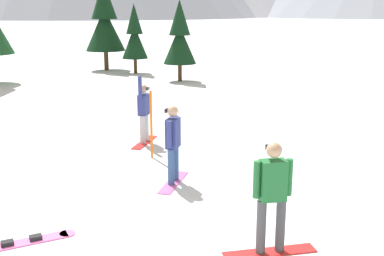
{
  "coord_description": "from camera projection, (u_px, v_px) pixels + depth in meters",
  "views": [
    {
      "loc": [
        2.89,
        -6.64,
        3.76
      ],
      "look_at": [
        0.87,
        4.15,
        1.0
      ],
      "focal_mm": 44.43,
      "sensor_mm": 36.0,
      "label": 1
    }
  ],
  "objects": [
    {
      "name": "snowboarder_midground",
      "position": [
        173.0,
        143.0,
        10.33
      ],
      "size": [
        0.39,
        1.46,
        1.75
      ],
      "color": "pink",
      "rests_on": "ground_plane"
    },
    {
      "name": "snowboarder_background",
      "position": [
        144.0,
        111.0,
        13.49
      ],
      "size": [
        0.37,
        1.5,
        1.97
      ],
      "color": "red",
      "rests_on": "ground_plane"
    },
    {
      "name": "pine_tree_twin",
      "position": [
        180.0,
        37.0,
        24.78
      ],
      "size": [
        1.73,
        1.73,
        4.24
      ],
      "color": "#472D19",
      "rests_on": "ground_plane"
    },
    {
      "name": "pine_tree_short",
      "position": [
        105.0,
        21.0,
        29.13
      ],
      "size": [
        2.43,
        2.43,
        5.52
      ],
      "color": "#472D19",
      "rests_on": "ground_plane"
    },
    {
      "name": "pine_tree_broad",
      "position": [
        135.0,
        36.0,
        27.83
      ],
      "size": [
        1.52,
        1.52,
        4.07
      ],
      "color": "#472D19",
      "rests_on": "ground_plane"
    },
    {
      "name": "ground_plane",
      "position": [
        93.0,
        246.0,
        7.76
      ],
      "size": [
        800.0,
        800.0,
        0.0
      ],
      "primitive_type": "plane",
      "color": "silver"
    },
    {
      "name": "loose_snowboard_far_spare",
      "position": [
        22.0,
        242.0,
        7.83
      ],
      "size": [
        1.56,
        1.26,
        0.09
      ],
      "color": "pink",
      "rests_on": "ground_plane"
    },
    {
      "name": "trail_marker_pole",
      "position": [
        151.0,
        125.0,
        12.15
      ],
      "size": [
        0.06,
        0.06,
        1.76
      ],
      "primitive_type": "cylinder",
      "color": "orange",
      "rests_on": "ground_plane"
    },
    {
      "name": "snowboarder_foreground",
      "position": [
        272.0,
        196.0,
        7.29
      ],
      "size": [
        1.5,
        0.83,
        1.82
      ],
      "color": "red",
      "rests_on": "ground_plane"
    }
  ]
}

